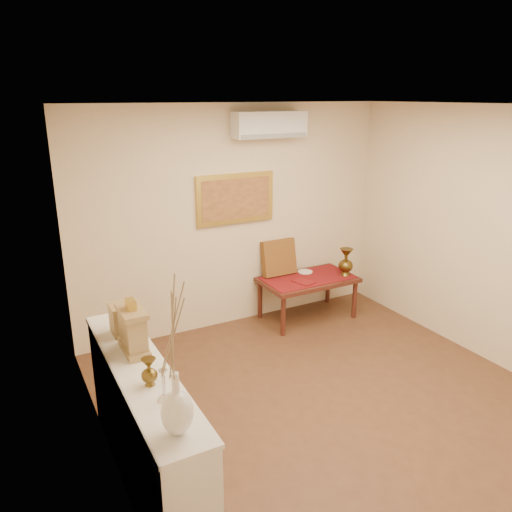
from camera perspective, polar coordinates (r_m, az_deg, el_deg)
floor at (r=4.87m, az=9.93°, el=-17.20°), size 4.50×4.50×0.00m
ceiling at (r=4.00m, az=12.08°, el=16.42°), size 4.50×4.50×0.00m
wall_back at (r=6.07m, az=-2.45°, el=4.31°), size 4.00×0.02×2.70m
wall_left at (r=3.43m, az=-16.41°, el=-7.45°), size 0.02×4.50×2.70m
wall_right at (r=5.68m, az=26.88°, el=1.37°), size 0.02×4.50×2.70m
white_vase at (r=2.73m, az=-9.37°, el=-11.27°), size 0.18×0.18×0.96m
candlestick at (r=3.21m, az=-10.50°, el=-14.31°), size 0.10×0.10×0.21m
brass_urn_small at (r=3.36m, az=-12.13°, el=-12.44°), size 0.11×0.11×0.24m
table_cloth at (r=6.41m, az=5.96°, el=-2.48°), size 1.14×0.59×0.01m
brass_urn_tall at (r=6.50m, az=10.25°, el=-0.34°), size 0.19×0.19×0.43m
plate at (r=6.59m, az=5.63°, el=-1.80°), size 0.19×0.19×0.01m
menu at (r=6.24m, az=5.46°, el=-2.95°), size 0.24×0.29×0.01m
cushion at (r=6.42m, az=2.61°, el=-0.17°), size 0.46×0.19×0.47m
display_ledge at (r=3.90m, az=-12.61°, el=-18.49°), size 0.37×2.02×0.98m
mantel_clock at (r=3.77m, az=-13.87°, el=-8.15°), size 0.17×0.36×0.41m
wooden_chest at (r=4.08m, az=-15.13°, el=-6.98°), size 0.16×0.21×0.24m
low_table at (r=6.43m, az=5.94°, el=-3.06°), size 1.20×0.70×0.55m
painting at (r=6.00m, az=-2.37°, el=6.58°), size 1.00×0.06×0.60m
ac_unit at (r=5.98m, az=1.55°, el=14.76°), size 0.90×0.25×0.30m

